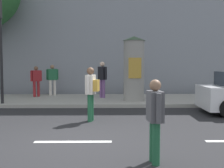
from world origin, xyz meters
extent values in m
plane|color=#232326|center=(0.00, 0.00, 0.00)|extent=(80.00, 80.00, 0.00)
cube|color=#9E9B93|center=(0.00, 7.00, 0.07)|extent=(36.00, 4.00, 0.15)
cube|color=silver|center=(0.00, 0.00, 0.00)|extent=(1.80, 0.16, 0.01)
cube|color=gray|center=(0.00, 12.00, 5.30)|extent=(36.00, 5.00, 10.61)
cylinder|color=black|center=(-3.65, 5.35, 1.91)|extent=(0.12, 0.12, 3.52)
cylinder|color=gray|center=(1.98, 6.17, 1.50)|extent=(0.93, 0.93, 2.71)
cone|color=#334C33|center=(1.98, 6.17, 2.96)|extent=(1.03, 1.03, 0.20)
cube|color=#B78C33|center=(1.98, 5.70, 1.64)|extent=(0.56, 0.02, 0.90)
cylinder|color=#1E5938|center=(0.29, 2.45, 0.43)|extent=(0.14, 0.14, 0.86)
cylinder|color=#1E5938|center=(0.24, 2.26, 0.43)|extent=(0.14, 0.14, 0.86)
cube|color=silver|center=(0.26, 2.35, 1.17)|extent=(0.32, 0.43, 0.61)
cylinder|color=silver|center=(0.32, 2.58, 1.17)|extent=(0.09, 0.09, 0.58)
cylinder|color=silver|center=(0.21, 2.13, 1.17)|extent=(0.09, 0.09, 0.58)
sphere|color=brown|center=(0.26, 2.35, 1.59)|extent=(0.23, 0.23, 0.23)
cube|color=#B78C33|center=(0.44, 2.31, 1.14)|extent=(0.22, 0.31, 0.36)
cylinder|color=#1E5938|center=(1.65, -1.30, 0.39)|extent=(0.14, 0.14, 0.77)
cylinder|color=#1E5938|center=(1.67, -1.51, 0.39)|extent=(0.14, 0.14, 0.77)
cube|color=#4C4C51|center=(1.66, -1.41, 1.05)|extent=(0.27, 0.43, 0.55)
cylinder|color=#4C4C51|center=(1.64, -1.16, 1.05)|extent=(0.09, 0.09, 0.52)
cylinder|color=#4C4C51|center=(1.68, -1.66, 1.05)|extent=(0.09, 0.09, 0.52)
sphere|color=#8C664C|center=(1.66, -1.41, 1.42)|extent=(0.21, 0.21, 0.21)
cylinder|color=maroon|center=(-2.93, 7.76, 0.54)|extent=(0.14, 0.14, 0.78)
cylinder|color=maroon|center=(-2.76, 7.90, 0.54)|extent=(0.14, 0.14, 0.78)
cube|color=maroon|center=(-2.85, 7.83, 1.21)|extent=(0.49, 0.46, 0.56)
cylinder|color=maroon|center=(-3.05, 7.66, 1.21)|extent=(0.09, 0.09, 0.53)
cylinder|color=maroon|center=(-2.65, 7.99, 1.21)|extent=(0.09, 0.09, 0.53)
sphere|color=brown|center=(-2.85, 7.83, 1.60)|extent=(0.21, 0.21, 0.21)
cylinder|color=silver|center=(-2.03, 8.44, 0.56)|extent=(0.14, 0.14, 0.82)
cylinder|color=silver|center=(-2.25, 8.37, 0.56)|extent=(0.14, 0.14, 0.82)
cube|color=#1E5938|center=(-2.14, 8.40, 1.26)|extent=(0.51, 0.38, 0.58)
cylinder|color=#1E5938|center=(-1.88, 8.50, 1.26)|extent=(0.09, 0.09, 0.55)
cylinder|color=#1E5938|center=(-2.40, 8.31, 1.26)|extent=(0.09, 0.09, 0.55)
sphere|color=#8C664C|center=(-2.14, 8.40, 1.67)|extent=(0.22, 0.22, 0.22)
cube|color=#724C84|center=(-2.20, 8.57, 1.23)|extent=(0.32, 0.25, 0.36)
cylinder|color=#724C84|center=(0.60, 7.21, 0.60)|extent=(0.14, 0.14, 0.90)
cylinder|color=#724C84|center=(0.47, 7.37, 0.60)|extent=(0.14, 0.14, 0.90)
cube|color=black|center=(0.54, 7.29, 1.36)|extent=(0.45, 0.48, 0.64)
cylinder|color=black|center=(0.70, 7.09, 1.36)|extent=(0.09, 0.09, 0.60)
cylinder|color=black|center=(0.37, 7.49, 1.36)|extent=(0.09, 0.09, 0.60)
sphere|color=beige|center=(0.54, 7.29, 1.80)|extent=(0.24, 0.24, 0.24)
cylinder|color=black|center=(4.90, 4.53, 0.32)|extent=(0.65, 0.24, 0.64)
camera|label=1|loc=(0.82, -6.34, 1.80)|focal=44.53mm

